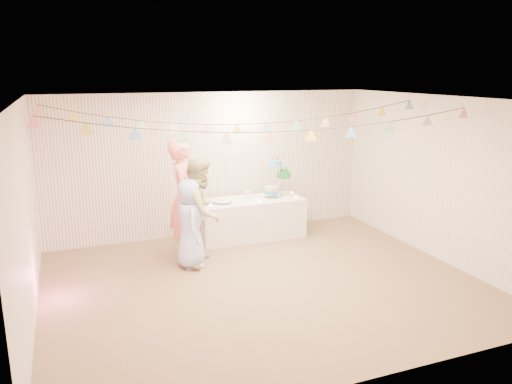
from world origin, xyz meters
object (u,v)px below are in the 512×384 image
object	(u,v)px
person_adult_a	(184,198)
person_child	(190,223)
person_adult_b	(201,211)
table	(250,218)
cake_stand	(277,176)

from	to	relation	value
person_adult_a	person_child	distance (m)	0.54
person_adult_b	person_child	bearing A→B (deg)	143.00
person_child	person_adult_a	bearing A→B (deg)	5.28
person_adult_b	person_child	size ratio (longest dim) A/B	1.22
table	cake_stand	bearing A→B (deg)	5.19
cake_stand	person_child	distance (m)	2.17
person_adult_a	person_adult_b	xyz separation A→B (m)	(0.18, -0.39, -0.13)
table	person_child	bearing A→B (deg)	-144.80
cake_stand	person_adult_a	size ratio (longest dim) A/B	0.36
cake_stand	person_adult_a	xyz separation A→B (m)	(-1.87, -0.52, -0.13)
person_adult_b	person_child	xyz separation A→B (m)	(-0.19, -0.08, -0.15)
table	person_child	world-z (taller)	person_child
person_adult_b	person_child	distance (m)	0.26
person_adult_a	person_child	world-z (taller)	person_adult_a
table	person_adult_a	xyz separation A→B (m)	(-1.32, -0.47, 0.61)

